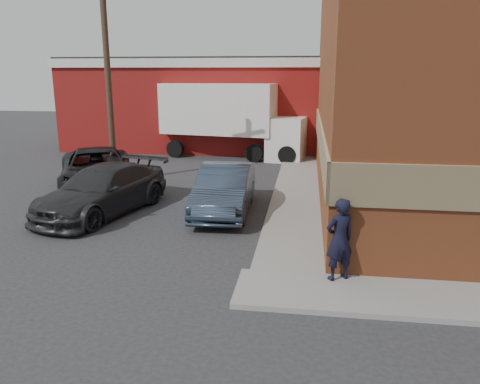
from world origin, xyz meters
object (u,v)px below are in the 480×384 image
at_px(warehouse, 201,103).
at_px(suv_a, 97,171).
at_px(suv_b, 103,190).
at_px(utility_pole, 108,72).
at_px(sedan, 225,189).
at_px(man, 339,239).
at_px(box_truck, 233,115).

height_order(warehouse, suv_a, warehouse).
xyz_separation_m(warehouse, suv_b, (0.08, -15.71, -2.00)).
height_order(utility_pole, suv_a, utility_pole).
relative_size(utility_pole, suv_b, 1.61).
bearing_deg(sedan, suv_a, 156.74).
relative_size(suv_a, suv_b, 1.11).
distance_m(warehouse, sedan, 15.69).
height_order(man, suv_b, man).
bearing_deg(man, warehouse, -98.74).
relative_size(utility_pole, box_truck, 1.04).
relative_size(sedan, suv_a, 0.80).
distance_m(man, sedan, 6.36).
bearing_deg(man, suv_a, -68.71).
distance_m(suv_a, suv_b, 3.29).
relative_size(warehouse, box_truck, 1.88).
distance_m(suv_b, box_truck, 11.99).
relative_size(utility_pole, suv_a, 1.46).
bearing_deg(warehouse, man, -69.04).
bearing_deg(utility_pole, sedan, -34.94).
relative_size(suv_b, box_truck, 0.65).
distance_m(man, suv_a, 11.85).
xyz_separation_m(sedan, suv_a, (-5.65, 2.19, 0.05)).
distance_m(sedan, suv_a, 6.06).
xyz_separation_m(man, suv_a, (-9.20, 7.46, -0.22)).
xyz_separation_m(warehouse, box_truck, (2.80, -4.14, -0.43)).
distance_m(man, suv_b, 8.93).
distance_m(utility_pole, box_truck, 8.43).
height_order(utility_pole, man, utility_pole).
bearing_deg(utility_pole, suv_a, -88.28).
height_order(warehouse, sedan, warehouse).
bearing_deg(warehouse, utility_pole, -97.77).
distance_m(man, box_truck, 16.91).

